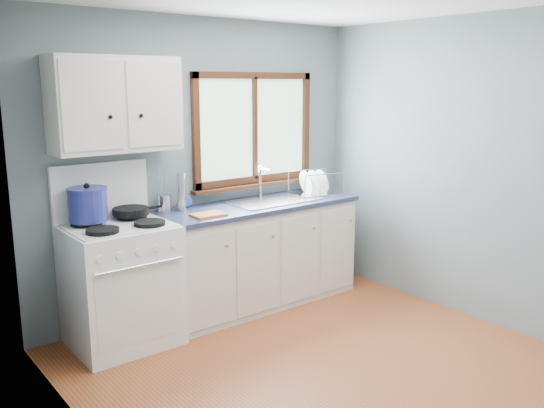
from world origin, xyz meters
TOP-DOWN VIEW (x-y plane):
  - floor at (0.00, 0.00)m, footprint 3.20×3.60m
  - wall_back at (0.00, 1.81)m, footprint 3.20×0.02m
  - wall_left at (-1.61, 0.00)m, footprint 0.02×3.60m
  - wall_right at (1.61, 0.00)m, footprint 0.02×3.60m
  - gas_range at (-0.95, 1.47)m, footprint 0.76×0.69m
  - base_cabinets at (0.36, 1.49)m, footprint 1.85×0.60m
  - countertop at (0.36, 1.49)m, footprint 1.89×0.64m
  - sink at (0.54, 1.49)m, footprint 0.84×0.46m
  - window at (0.54, 1.77)m, footprint 1.36×0.10m
  - upper_cabinets at (-0.85, 1.63)m, footprint 0.95×0.35m
  - skillet at (-0.78, 1.60)m, footprint 0.42×0.30m
  - stockpot at (-1.12, 1.60)m, footprint 0.34×0.34m
  - utensil_crock at (-0.45, 1.69)m, footprint 0.13×0.13m
  - thermos at (-0.32, 1.64)m, footprint 0.08×0.08m
  - soap_bottle at (-0.23, 1.71)m, footprint 0.13×0.13m
  - dish_towel at (-0.25, 1.34)m, footprint 0.26×0.19m
  - dish_rack at (1.04, 1.50)m, footprint 0.50×0.42m

SIDE VIEW (x-z plane):
  - floor at x=0.00m, z-range -0.02..0.00m
  - base_cabinets at x=0.36m, z-range -0.03..0.85m
  - gas_range at x=-0.95m, z-range -0.19..1.17m
  - sink at x=0.54m, z-range 0.64..1.08m
  - countertop at x=0.36m, z-range 0.88..0.92m
  - dish_towel at x=-0.25m, z-range 0.92..0.94m
  - dish_rack at x=1.04m, z-range 0.87..1.10m
  - skillet at x=-0.78m, z-range 0.96..1.01m
  - utensil_crock at x=-0.45m, z-range 0.81..1.17m
  - soap_bottle at x=-0.23m, z-range 0.92..1.19m
  - thermos at x=-0.32m, z-range 0.92..1.23m
  - stockpot at x=-1.12m, z-range 0.94..1.23m
  - wall_back at x=0.00m, z-range 0.00..2.50m
  - wall_left at x=-1.61m, z-range 0.00..2.50m
  - wall_right at x=1.61m, z-range 0.00..2.50m
  - window at x=0.54m, z-range 0.96..1.99m
  - upper_cabinets at x=-0.85m, z-range 1.45..2.15m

